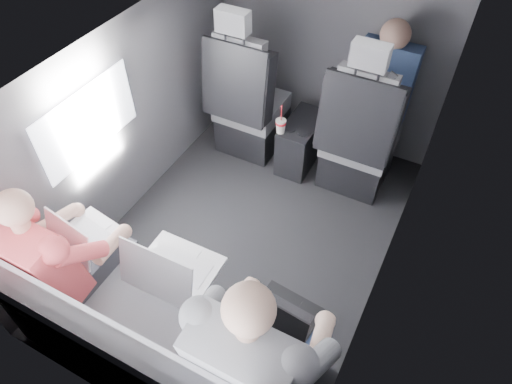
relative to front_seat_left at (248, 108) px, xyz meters
The scene contains 19 objects.
floor 1.03m from the front_seat_left, 61.81° to the right, with size 2.60×2.60×0.00m, color black.
ceiling 1.34m from the front_seat_left, 61.81° to the right, with size 2.60×2.60×0.00m, color #B2B2AD.
panel_left 0.99m from the front_seat_left, 118.19° to the right, with size 0.02×2.60×1.35m, color #56565B.
panel_right 1.61m from the front_seat_left, 31.88° to the right, with size 0.02×2.60×1.35m, color #56565B.
panel_front 0.70m from the front_seat_left, 45.65° to the left, with size 1.80×0.02×1.35m, color #56565B.
panel_back 2.20m from the front_seat_left, 78.12° to the right, with size 1.80×0.02×1.35m, color #56565B.
side_window 1.32m from the front_seat_left, 110.67° to the right, with size 0.02×0.75×0.42m, color white.
seatbelt 1.00m from the front_seat_left, 10.68° to the right, with size 0.05×0.01×0.65m, color black.
front_seat_left is the anchor object (origin of this frame).
front_seat_right 0.90m from the front_seat_left, ahead, with size 0.52×0.58×1.26m.
center_console 0.49m from the front_seat_left, ahead, with size 0.24×0.48×0.41m.
rear_bench 1.96m from the front_seat_left, 76.69° to the right, with size 1.60×0.57×0.92m.
soda_cup 0.38m from the front_seat_left, 22.57° to the right, with size 0.08×0.08×0.24m.
laptop_white 1.69m from the front_seat_left, 92.75° to the right, with size 0.36×0.35×0.25m.
laptop_silver 1.70m from the front_seat_left, 74.64° to the right, with size 0.41×0.36×0.28m.
laptop_black 1.92m from the front_seat_left, 56.80° to the right, with size 0.32×0.29×0.22m.
passenger_rear_left 1.82m from the front_seat_left, 92.84° to the right, with size 0.47×0.60×1.18m.
passenger_rear_right 2.10m from the front_seat_left, 60.07° to the right, with size 0.53×0.65×1.27m.
passenger_front_right 1.03m from the front_seat_left, 15.38° to the left, with size 0.39×0.39×0.79m.
Camera 1 is at (0.96, -1.73, 2.54)m, focal length 32.00 mm.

